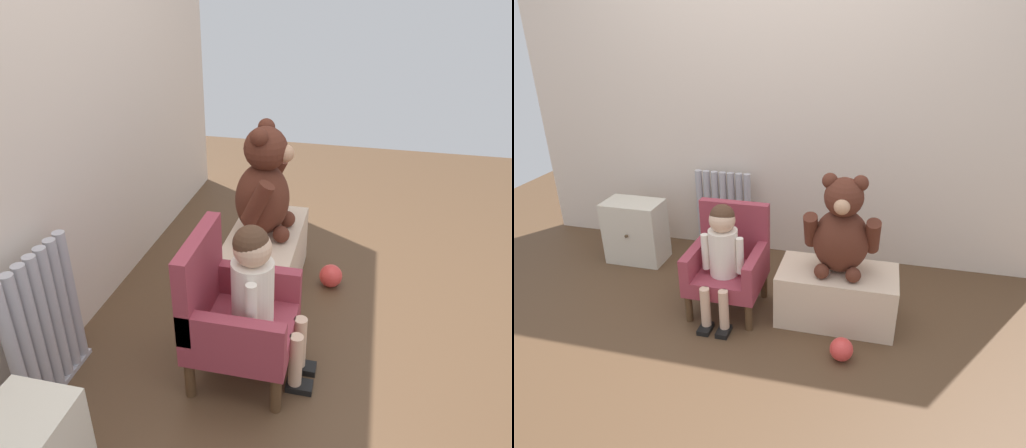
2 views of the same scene
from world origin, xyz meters
TOP-DOWN VIEW (x-y plane):
  - ground_plane at (0.00, 0.00)m, footprint 6.00×6.00m
  - back_wall at (0.00, 1.23)m, footprint 3.80×0.05m
  - radiator at (-0.39, 1.11)m, footprint 0.43×0.05m
  - child_armchair at (-0.12, 0.43)m, footprint 0.43×0.42m
  - child_figure at (-0.12, 0.32)m, footprint 0.25×0.35m
  - low_bench at (0.53, 0.43)m, footprint 0.68×0.36m
  - large_teddy_bear at (0.54, 0.44)m, footprint 0.42×0.29m
  - toy_ball at (0.60, 0.08)m, footprint 0.12×0.12m

SIDE VIEW (x-z plane):
  - ground_plane at x=0.00m, z-range 0.00..0.00m
  - toy_ball at x=0.60m, z-range 0.00..0.12m
  - low_bench at x=0.53m, z-range 0.00..0.33m
  - child_armchair at x=-0.12m, z-range -0.02..0.62m
  - radiator at x=-0.39m, z-range 0.00..0.63m
  - child_figure at x=-0.12m, z-range 0.10..0.81m
  - large_teddy_bear at x=0.54m, z-range 0.29..0.87m
  - back_wall at x=0.00m, z-range 0.00..2.40m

